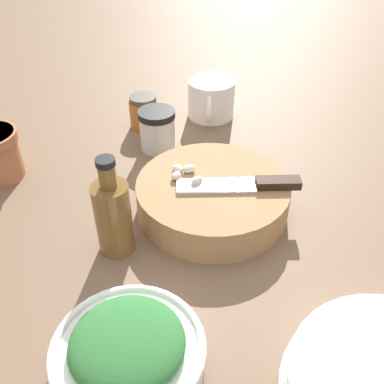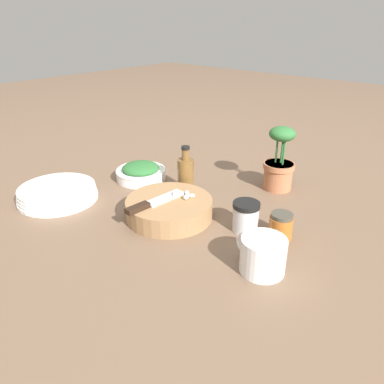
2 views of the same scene
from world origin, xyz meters
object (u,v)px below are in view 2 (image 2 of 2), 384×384
(coffee_mug, at_px, (262,255))
(potted_herb, at_px, (279,164))
(plate_stack, at_px, (58,193))
(spice_jar, at_px, (246,216))
(oil_bottle, at_px, (186,175))
(cutting_board, at_px, (169,208))
(chef_knife, at_px, (152,203))
(honey_jar, at_px, (281,226))
(herb_bowl, at_px, (141,172))
(garlic_cloves, at_px, (184,195))

(coffee_mug, bearing_deg, potted_herb, 115.19)
(plate_stack, relative_size, potted_herb, 1.16)
(spice_jar, distance_m, oil_bottle, 0.27)
(spice_jar, distance_m, plate_stack, 0.55)
(cutting_board, relative_size, chef_knife, 1.26)
(coffee_mug, relative_size, potted_herb, 0.64)
(cutting_board, height_order, oil_bottle, oil_bottle)
(chef_knife, xyz_separation_m, spice_jar, (0.20, 0.12, -0.02))
(honey_jar, bearing_deg, herb_bowl, 177.86)
(cutting_board, xyz_separation_m, oil_bottle, (-0.07, 0.14, 0.03))
(honey_jar, height_order, oil_bottle, oil_bottle)
(cutting_board, relative_size, garlic_cloves, 3.83)
(oil_bottle, bearing_deg, cutting_board, -64.25)
(spice_jar, distance_m, honey_jar, 0.09)
(herb_bowl, height_order, honey_jar, honey_jar)
(spice_jar, height_order, oil_bottle, oil_bottle)
(chef_knife, bearing_deg, cutting_board, 77.23)
(chef_knife, xyz_separation_m, garlic_cloves, (0.03, 0.09, 0.00))
(plate_stack, bearing_deg, chef_knife, 16.77)
(spice_jar, height_order, plate_stack, spice_jar)
(herb_bowl, distance_m, coffee_mug, 0.58)
(garlic_cloves, relative_size, coffee_mug, 0.48)
(oil_bottle, distance_m, potted_herb, 0.29)
(herb_bowl, bearing_deg, oil_bottle, 6.65)
(herb_bowl, xyz_separation_m, coffee_mug, (0.56, -0.16, 0.01))
(herb_bowl, bearing_deg, cutting_board, -26.10)
(oil_bottle, bearing_deg, plate_stack, -131.74)
(cutting_board, xyz_separation_m, garlic_cloves, (0.02, 0.04, 0.03))
(cutting_board, distance_m, plate_stack, 0.35)
(cutting_board, distance_m, coffee_mug, 0.31)
(herb_bowl, distance_m, plate_stack, 0.27)
(cutting_board, distance_m, garlic_cloves, 0.05)
(cutting_board, bearing_deg, coffee_mug, -7.05)
(herb_bowl, relative_size, coffee_mug, 1.31)
(coffee_mug, xyz_separation_m, potted_herb, (-0.18, 0.39, 0.04))
(garlic_cloves, relative_size, oil_bottle, 0.41)
(garlic_cloves, bearing_deg, honey_jar, 13.87)
(chef_knife, relative_size, honey_jar, 2.75)
(garlic_cloves, relative_size, plate_stack, 0.26)
(cutting_board, relative_size, plate_stack, 1.00)
(cutting_board, distance_m, honey_jar, 0.29)
(plate_stack, xyz_separation_m, honey_jar, (0.59, 0.24, 0.01))
(spice_jar, xyz_separation_m, plate_stack, (-0.51, -0.22, -0.02))
(chef_knife, distance_m, garlic_cloves, 0.09)
(chef_knife, distance_m, potted_herb, 0.42)
(cutting_board, height_order, herb_bowl, herb_bowl)
(coffee_mug, distance_m, honey_jar, 0.14)
(spice_jar, height_order, potted_herb, potted_herb)
(garlic_cloves, xyz_separation_m, coffee_mug, (0.29, -0.08, -0.02))
(potted_herb, bearing_deg, garlic_cloves, -108.52)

